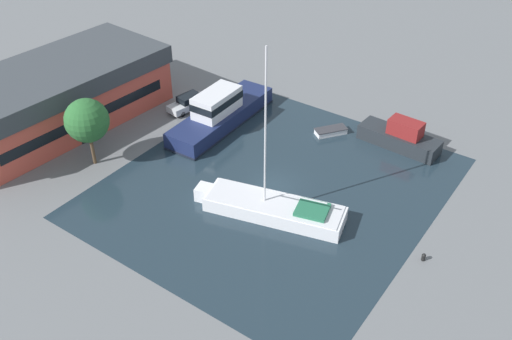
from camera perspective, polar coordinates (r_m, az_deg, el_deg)
The scene contains 10 objects.
ground_plane at distance 50.16m, azimuth 1.84°, elevation -1.69°, with size 440.00×440.00×0.00m, color slate.
water_canal at distance 50.16m, azimuth 1.84°, elevation -1.68°, with size 28.92×26.35×0.01m, color #1E2D38.
warehouse_building at distance 61.23m, azimuth -19.44°, elevation 7.00°, with size 23.50×12.00×6.14m.
quay_tree_near_building at distance 52.83m, azimuth -16.56°, elevation 4.76°, with size 3.98×3.98×6.57m.
parked_car at distance 61.79m, azimuth -6.77°, elevation 6.73°, with size 4.84×2.52×1.66m.
sailboat_moored at distance 46.73m, azimuth 1.67°, elevation -3.77°, with size 6.04×12.88×14.70m.
motor_cruiser at distance 58.34m, azimuth -3.61°, elevation 5.74°, with size 14.03×4.30×3.95m.
small_dinghy at distance 57.75m, azimuth 7.49°, elevation 3.88°, with size 3.39×2.97×0.62m.
cabin_boat at distance 56.65m, azimuth 14.24°, elevation 3.22°, with size 2.94×8.00×2.95m.
mooring_bollard at distance 44.78m, azimuth 16.42°, elevation -8.33°, with size 0.33×0.33×0.63m.
Camera 1 is at (-33.57, -21.76, 30.26)m, focal length 40.00 mm.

